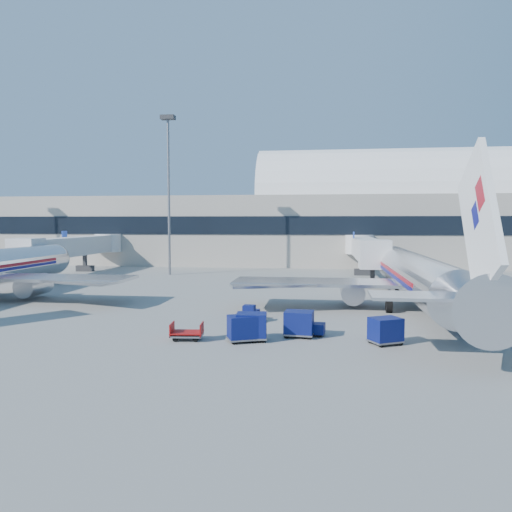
# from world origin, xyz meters

# --- Properties ---
(ground) EXTENTS (260.00, 260.00, 0.00)m
(ground) POSITION_xyz_m (0.00, 0.00, 0.00)
(ground) COLOR gray
(ground) RESTS_ON ground
(terminal) EXTENTS (170.00, 28.15, 21.00)m
(terminal) POSITION_xyz_m (-13.60, 55.96, 7.52)
(terminal) COLOR #B2AA9E
(terminal) RESTS_ON ground
(airliner_main) EXTENTS (32.00, 37.26, 12.07)m
(airliner_main) POSITION_xyz_m (10.00, 4.51, 2.93)
(airliner_main) COLOR silver
(airliner_main) RESTS_ON ground
(jetbridge_near) EXTENTS (4.40, 27.50, 6.25)m
(jetbridge_near) POSITION_xyz_m (7.60, 30.81, 3.93)
(jetbridge_near) COLOR silver
(jetbridge_near) RESTS_ON ground
(jetbridge_mid) EXTENTS (4.40, 27.50, 6.25)m
(jetbridge_mid) POSITION_xyz_m (-34.40, 30.81, 3.93)
(jetbridge_mid) COLOR silver
(jetbridge_mid) RESTS_ON ground
(mast_west) EXTENTS (2.00, 1.20, 22.60)m
(mast_west) POSITION_xyz_m (-20.00, 30.00, 14.79)
(mast_west) COLOR slate
(mast_west) RESTS_ON ground
(tug_lead) EXTENTS (2.22, 1.31, 1.37)m
(tug_lead) POSITION_xyz_m (0.86, -5.74, 0.63)
(tug_lead) COLOR #0B1353
(tug_lead) RESTS_ON ground
(tug_right) EXTENTS (2.01, 2.22, 1.31)m
(tug_right) POSITION_xyz_m (12.13, -3.66, 0.60)
(tug_right) COLOR #0B1353
(tug_right) RESTS_ON ground
(tug_left) EXTENTS (1.23, 2.12, 1.32)m
(tug_left) POSITION_xyz_m (-3.66, -1.66, 0.60)
(tug_left) COLOR #0B1353
(tug_left) RESTS_ON ground
(cart_train_a) EXTENTS (2.10, 1.68, 1.73)m
(cart_train_a) POSITION_xyz_m (0.30, -6.34, 0.92)
(cart_train_a) COLOR #0B1353
(cart_train_a) RESTS_ON ground
(cart_train_b) EXTENTS (2.16, 1.72, 1.78)m
(cart_train_b) POSITION_xyz_m (-2.68, -7.74, 0.95)
(cart_train_b) COLOR #0B1353
(cart_train_b) RESTS_ON ground
(cart_train_c) EXTENTS (2.32, 2.08, 1.68)m
(cart_train_c) POSITION_xyz_m (-3.19, -8.13, 0.89)
(cart_train_c) COLOR #0B1353
(cart_train_c) RESTS_ON ground
(cart_solo_near) EXTENTS (2.37, 2.19, 1.68)m
(cart_solo_near) POSITION_xyz_m (5.76, -7.61, 0.90)
(cart_solo_near) COLOR #0B1353
(cart_solo_near) RESTS_ON ground
(cart_open_red) EXTENTS (2.17, 1.62, 0.55)m
(cart_open_red) POSITION_xyz_m (-6.84, -8.15, 0.39)
(cart_open_red) COLOR slate
(cart_open_red) RESTS_ON ground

